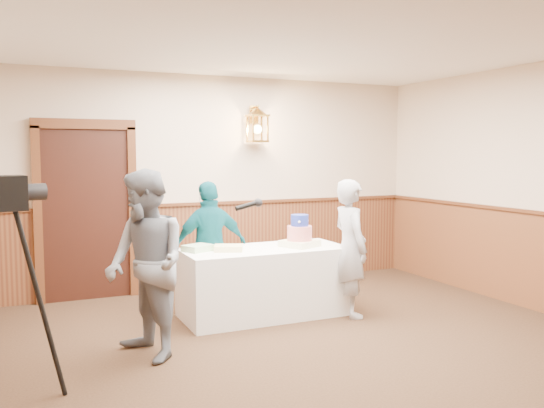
{
  "coord_description": "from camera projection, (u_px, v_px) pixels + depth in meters",
  "views": [
    {
      "loc": [
        -2.39,
        -3.8,
        1.79
      ],
      "look_at": [
        0.08,
        1.7,
        1.25
      ],
      "focal_mm": 38.0,
      "sensor_mm": 36.0,
      "label": 1
    }
  ],
  "objects": [
    {
      "name": "display_table",
      "position": [
        265.0,
        282.0,
        6.32
      ],
      "size": [
        1.8,
        0.8,
        0.75
      ],
      "primitive_type": "cube",
      "color": "white",
      "rests_on": "ground"
    },
    {
      "name": "tiered_cake",
      "position": [
        300.0,
        234.0,
        6.38
      ],
      "size": [
        0.45,
        0.45,
        0.36
      ],
      "rotation": [
        0.0,
        0.0,
        0.42
      ],
      "color": "#F9F1C0",
      "rests_on": "display_table"
    },
    {
      "name": "assistant_p",
      "position": [
        210.0,
        247.0,
        6.42
      ],
      "size": [
        0.89,
        0.42,
        1.48
      ],
      "primitive_type": "imported",
      "rotation": [
        0.0,
        0.0,
        3.21
      ],
      "color": "#0D5560",
      "rests_on": "ground"
    },
    {
      "name": "interviewer",
      "position": [
        146.0,
        265.0,
        4.95
      ],
      "size": [
        1.57,
        0.94,
        1.65
      ],
      "rotation": [
        0.0,
        0.0,
        -1.3
      ],
      "color": "slate",
      "rests_on": "ground"
    },
    {
      "name": "sheet_cake_green",
      "position": [
        198.0,
        248.0,
        6.09
      ],
      "size": [
        0.35,
        0.32,
        0.07
      ],
      "primitive_type": "cube",
      "rotation": [
        0.0,
        0.0,
        0.43
      ],
      "color": "#ADECA7",
      "rests_on": "display_table"
    },
    {
      "name": "ground",
      "position": [
        350.0,
        377.0,
        4.59
      ],
      "size": [
        7.0,
        7.0,
        0.0
      ],
      "primitive_type": "plane",
      "color": "#2F1E12",
      "rests_on": "ground"
    },
    {
      "name": "room_shell",
      "position": [
        318.0,
        185.0,
        4.84
      ],
      "size": [
        6.02,
        7.02,
        2.81
      ],
      "color": "beige",
      "rests_on": "ground"
    },
    {
      "name": "baker",
      "position": [
        350.0,
        248.0,
        6.28
      ],
      "size": [
        0.4,
        0.57,
        1.5
      ],
      "primitive_type": "imported",
      "rotation": [
        0.0,
        0.0,
        1.5
      ],
      "color": "#9C9CA2",
      "rests_on": "ground"
    },
    {
      "name": "sheet_cake_yellow",
      "position": [
        228.0,
        248.0,
        6.1
      ],
      "size": [
        0.36,
        0.32,
        0.06
      ],
      "primitive_type": "cube",
      "rotation": [
        0.0,
        0.0,
        -0.39
      ],
      "color": "#FEF797",
      "rests_on": "display_table"
    }
  ]
}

